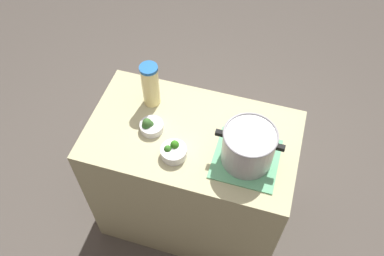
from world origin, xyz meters
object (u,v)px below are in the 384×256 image
Objects in this scene: cooking_pot at (249,146)px; broccoli_bowl_center at (150,126)px; lemonade_pitcher at (150,85)px; broccoli_bowl_front at (174,151)px.

cooking_pot is 0.52m from broccoli_bowl_center.
broccoli_bowl_front is (-0.22, 0.30, -0.10)m from lemonade_pitcher.
lemonade_pitcher is at bearing -72.56° from broccoli_bowl_center.
broccoli_bowl_front is at bearing 144.81° from broccoli_bowl_center.
cooking_pot reaches higher than broccoli_bowl_front.
lemonade_pitcher reaches higher than cooking_pot.
broccoli_bowl_front is 0.20m from broccoli_bowl_center.
lemonade_pitcher is at bearing -21.09° from cooking_pot.
broccoli_bowl_center is (-0.06, 0.18, -0.10)m from lemonade_pitcher.
cooking_pot reaches higher than broccoli_bowl_center.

